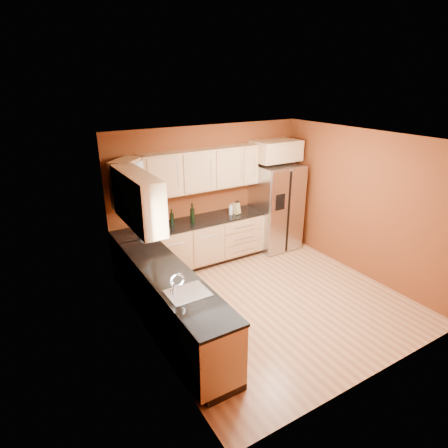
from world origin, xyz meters
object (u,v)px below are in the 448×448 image
at_px(wine_bottle_a, 192,213).
at_px(knife_block, 237,208).
at_px(soap_dispenser, 231,209).
at_px(refrigerator, 275,207).
at_px(canister_left, 165,223).

xyz_separation_m(wine_bottle_a, knife_block, (0.96, 0.00, -0.07)).
distance_m(wine_bottle_a, soap_dispenser, 0.84).
xyz_separation_m(refrigerator, knife_block, (-0.96, 0.00, 0.14)).
relative_size(wine_bottle_a, soap_dispenser, 1.75).
bearing_deg(canister_left, soap_dispenser, 1.59).
bearing_deg(soap_dispenser, canister_left, -178.41).
height_order(refrigerator, canister_left, refrigerator).
distance_m(refrigerator, canister_left, 2.47).
bearing_deg(soap_dispenser, wine_bottle_a, -178.31).
height_order(refrigerator, knife_block, refrigerator).
xyz_separation_m(wine_bottle_a, soap_dispenser, (0.84, 0.02, -0.08)).
distance_m(canister_left, soap_dispenser, 1.39).
xyz_separation_m(refrigerator, soap_dispenser, (-1.08, 0.03, 0.14)).
height_order(refrigerator, wine_bottle_a, refrigerator).
distance_m(refrigerator, soap_dispenser, 1.09).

